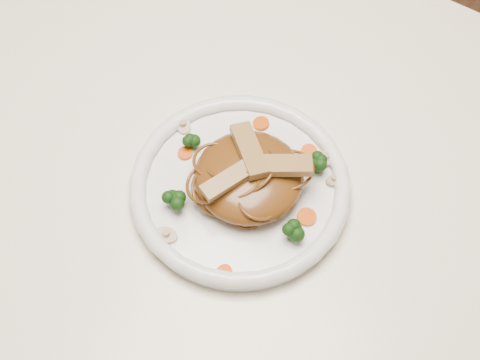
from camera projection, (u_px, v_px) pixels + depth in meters
The scene contains 20 objects.
ground at pixel (227, 327), 1.46m from camera, with size 4.00×4.00×0.00m, color brown.
table at pixel (219, 180), 0.90m from camera, with size 1.20×0.80×0.75m.
plate at pixel (240, 189), 0.77m from camera, with size 0.26×0.26×0.02m, color white.
noodle_mound at pixel (249, 177), 0.74m from camera, with size 0.13×0.13×0.04m, color #583110.
chicken_a at pixel (279, 165), 0.72m from camera, with size 0.07×0.02×0.01m, color #9E7E4A.
chicken_b at pixel (250, 150), 0.73m from camera, with size 0.08×0.02×0.01m, color #9E7E4A.
chicken_c at pixel (227, 180), 0.71m from camera, with size 0.06×0.02×0.01m, color #9E7E4A.
broccoli_0 at pixel (319, 162), 0.76m from camera, with size 0.03×0.03×0.03m, color #12330A, non-canonical shape.
broccoli_1 at pixel (191, 140), 0.78m from camera, with size 0.02×0.02×0.03m, color #12330A, non-canonical shape.
broccoli_2 at pixel (175, 198), 0.73m from camera, with size 0.03×0.03×0.03m, color #12330A, non-canonical shape.
broccoli_3 at pixel (294, 230), 0.71m from camera, with size 0.03×0.03×0.03m, color #12330A, non-canonical shape.
carrot_0 at pixel (309, 151), 0.78m from camera, with size 0.02×0.02×0.01m, color #DB4D08.
carrot_1 at pixel (185, 153), 0.78m from camera, with size 0.02×0.02×0.01m, color #DB4D08.
carrot_2 at pixel (307, 217), 0.74m from camera, with size 0.02×0.02×0.01m, color #DB4D08.
carrot_3 at pixel (261, 124), 0.81m from camera, with size 0.02×0.02×0.01m, color #DB4D08.
carrot_4 at pixel (225, 272), 0.70m from camera, with size 0.02×0.02×0.01m, color #DB4D08.
mushroom_0 at pixel (166, 235), 0.72m from camera, with size 0.03×0.03×0.01m, color #C3AD92.
mushroom_1 at pixel (334, 180), 0.76m from camera, with size 0.02×0.02×0.01m, color #C3AD92.
mushroom_2 at pixel (183, 126), 0.80m from camera, with size 0.03×0.03×0.01m, color #C3AD92.
mushroom_3 at pixel (327, 158), 0.78m from camera, with size 0.02×0.02×0.01m, color #C3AD92.
Camera 1 is at (0.29, -0.37, 1.42)m, focal length 47.81 mm.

